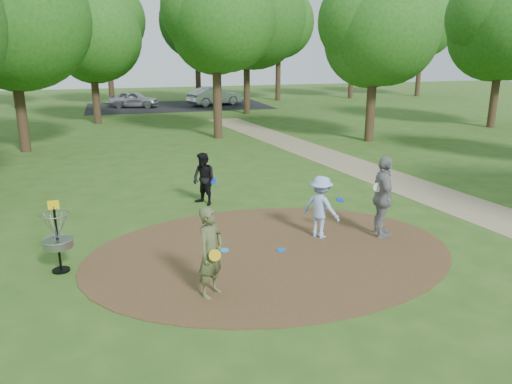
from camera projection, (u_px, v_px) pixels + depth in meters
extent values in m
plane|color=#2D5119|center=(271.00, 253.00, 11.33)|extent=(100.00, 100.00, 0.00)
cylinder|color=#47301C|center=(271.00, 252.00, 11.33)|extent=(8.40, 8.40, 0.02)
cube|color=#8C7A5B|center=(457.00, 203.00, 14.93)|extent=(7.55, 39.89, 0.01)
cube|color=black|center=(178.00, 106.00, 39.52)|extent=(14.00, 8.00, 0.01)
imported|color=#515B34|center=(211.00, 252.00, 9.15)|extent=(0.74, 0.74, 1.73)
cylinder|color=yellow|center=(215.00, 255.00, 8.91)|extent=(0.22, 0.07, 0.22)
imported|color=#9BB6E7|center=(321.00, 207.00, 12.04)|extent=(1.03, 1.15, 1.54)
cylinder|color=#0B33C7|center=(340.00, 200.00, 12.19)|extent=(0.31, 0.31, 0.08)
imported|color=black|center=(204.00, 179.00, 14.59)|extent=(0.90, 0.95, 1.55)
cylinder|color=#0C2CDA|center=(213.00, 181.00, 14.73)|extent=(0.22, 0.06, 0.22)
imported|color=gray|center=(383.00, 197.00, 12.01)|extent=(0.77, 1.27, 2.02)
cylinder|color=silver|center=(378.00, 187.00, 11.82)|extent=(0.23, 0.09, 0.22)
cylinder|color=#1B98DE|center=(224.00, 250.00, 11.39)|extent=(0.22, 0.22, 0.02)
cylinder|color=blue|center=(281.00, 250.00, 11.41)|extent=(0.22, 0.22, 0.02)
cylinder|color=#DA4415|center=(212.00, 237.00, 12.19)|extent=(0.22, 0.22, 0.02)
imported|color=#ACAFB4|center=(134.00, 99.00, 38.43)|extent=(3.95, 2.48, 1.25)
imported|color=#B4B6BC|center=(215.00, 96.00, 39.86)|extent=(4.64, 2.99, 1.44)
cylinder|color=black|center=(58.00, 241.00, 10.21)|extent=(0.05, 0.05, 1.35)
cylinder|color=black|center=(61.00, 270.00, 10.39)|extent=(0.36, 0.36, 0.04)
cylinder|color=gray|center=(58.00, 243.00, 10.22)|extent=(0.60, 0.60, 0.16)
torus|color=gray|center=(58.00, 240.00, 10.20)|extent=(0.63, 0.63, 0.03)
torus|color=gray|center=(55.00, 214.00, 10.05)|extent=(0.58, 0.58, 0.02)
cube|color=yellow|center=(53.00, 205.00, 9.99)|extent=(0.22, 0.02, 0.18)
cylinder|color=#332316|center=(21.00, 109.00, 21.82)|extent=(0.44, 0.44, 3.80)
sphere|color=#204F15|center=(10.00, 24.00, 20.84)|extent=(5.87, 5.87, 5.87)
cylinder|color=#332316|center=(217.00, 97.00, 25.11)|extent=(0.44, 0.44, 4.18)
sphere|color=#204F15|center=(216.00, 25.00, 24.15)|extent=(4.95, 4.95, 4.95)
cylinder|color=#332316|center=(371.00, 104.00, 24.31)|extent=(0.44, 0.44, 3.61)
sphere|color=#204F15|center=(375.00, 36.00, 23.43)|extent=(4.97, 4.97, 4.97)
cylinder|color=#332316|center=(96.00, 95.00, 30.05)|extent=(0.44, 0.44, 3.42)
sphere|color=#204F15|center=(91.00, 41.00, 29.19)|extent=(5.05, 5.05, 5.05)
cylinder|color=#332316|center=(247.00, 82.00, 34.46)|extent=(0.44, 0.44, 4.37)
sphere|color=#204F15|center=(246.00, 19.00, 33.31)|extent=(7.04, 7.04, 7.04)
cylinder|color=#332316|center=(495.00, 94.00, 28.56)|extent=(0.44, 0.44, 3.80)
sphere|color=#204F15|center=(503.00, 30.00, 27.57)|extent=(5.90, 5.90, 5.90)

